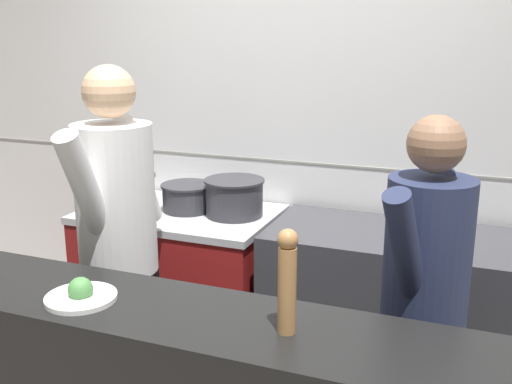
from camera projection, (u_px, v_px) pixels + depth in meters
name	position (u px, v px, depth m)	size (l,w,h in m)	color
wall_back_tiled	(295.00, 136.00, 3.50)	(8.00, 0.06, 2.60)	white
oven_range	(182.00, 282.00, 3.56)	(1.10, 0.71, 0.89)	maroon
prep_counter	(401.00, 318.00, 3.11)	(1.39, 0.65, 0.91)	#38383D
stock_pot	(126.00, 190.00, 3.51)	(0.35, 0.35, 0.19)	#2D2D33
sauce_pot	(187.00, 196.00, 3.44)	(0.30, 0.30, 0.16)	#2D2D33
braising_pot	(234.00, 197.00, 3.33)	(0.34, 0.34, 0.21)	#2D2D33
plated_dish_main	(81.00, 295.00, 2.10)	(0.25, 0.25, 0.09)	white
pepper_mill	(287.00, 280.00, 1.84)	(0.06, 0.06, 0.34)	#AD7A47
chef_head_cook	(118.00, 237.00, 2.74)	(0.38, 0.77, 1.76)	black
chef_sous	(424.00, 299.00, 2.30)	(0.41, 0.69, 1.60)	black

